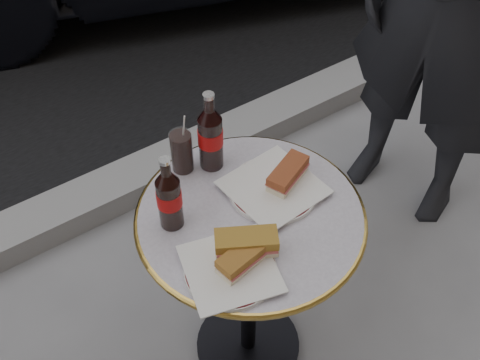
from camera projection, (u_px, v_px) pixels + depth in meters
ground at (248, 346)px, 2.13m from camera, size 80.00×80.00×0.00m
curb at (130, 183)px, 2.60m from camera, size 40.00×0.20×0.12m
bistro_table at (249, 290)px, 1.86m from camera, size 0.62×0.62×0.73m
plate_left at (230, 270)px, 1.47m from camera, size 0.30×0.30×0.01m
plate_right at (273, 189)px, 1.65m from camera, size 0.27×0.27×0.01m
sandwich_left_a at (243, 258)px, 1.45m from camera, size 0.14×0.09×0.05m
sandwich_left_b at (246, 244)px, 1.48m from camera, size 0.17×0.14×0.05m
sandwich_right at (288, 174)px, 1.64m from camera, size 0.15×0.11×0.05m
cola_bottle_left at (169, 193)px, 1.49m from camera, size 0.09×0.09×0.24m
cola_bottle_right at (210, 131)px, 1.63m from camera, size 0.09×0.09×0.26m
cola_glass at (182, 151)px, 1.67m from camera, size 0.08×0.08×0.13m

